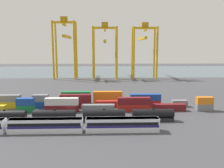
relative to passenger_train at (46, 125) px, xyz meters
The scene contains 34 objects.
ground_plane 59.92m from the passenger_train, 86.42° to the left, with size 420.00×420.00×0.00m, color #424247.
harbour_water 169.69m from the passenger_train, 88.74° to the left, with size 400.00×110.00×0.01m, color #475B6B.
passenger_train is the anchor object (origin of this frame).
freight_tank_row 12.25m from the passenger_train, 46.58° to the left, with size 60.40×2.80×4.26m.
shipping_container_1 24.11m from the passenger_train, 121.31° to the left, with size 6.04×2.44×2.60m, color #197538.
shipping_container_2 24.16m from the passenger_train, 121.31° to the left, with size 6.04×2.44×2.60m, color #1C4299.
shipping_container_3 20.62m from the passenger_train, 87.92° to the left, with size 12.10×2.44×2.60m, color maroon.
shipping_container_4 20.67m from the passenger_train, 87.92° to the left, with size 12.10×2.44×2.60m, color silver.
shipping_container_5 24.92m from the passenger_train, 55.74° to the left, with size 12.10×2.44×2.60m, color slate.
shipping_container_6 34.20m from the passenger_train, 37.02° to the left, with size 12.10×2.44×2.60m, color #AD211C.
shipping_container_7 34.23m from the passenger_train, 37.02° to the left, with size 12.10×2.44×2.60m, color maroon.
shipping_container_8 45.50m from the passenger_train, 26.91° to the left, with size 12.10×2.44×2.60m, color maroon.
shipping_container_9 57.65m from the passenger_train, 20.92° to the left, with size 6.04×2.44×2.60m, color slate.
shipping_container_10 57.67m from the passenger_train, 20.92° to the left, with size 6.04×2.44×2.60m, color orange.
shipping_container_11 34.82m from the passenger_train, 130.15° to the left, with size 12.10×2.44×2.60m, color gold.
shipping_container_12 34.86m from the passenger_train, 130.15° to the left, with size 12.10×2.44×2.60m, color slate.
shipping_container_13 28.00m from the passenger_train, 108.06° to the left, with size 6.04×2.44×2.60m, color #1C4299.
shipping_container_14 28.04m from the passenger_train, 108.06° to the left, with size 6.04×2.44×2.60m, color slate.
shipping_container_15 27.10m from the passenger_train, 79.17° to the left, with size 12.10×2.44×2.60m, color maroon.
shipping_container_16 27.15m from the passenger_train, 79.17° to the left, with size 12.10×2.44×2.60m, color maroon.
shipping_container_17 32.62m from the passenger_train, 54.68° to the left, with size 12.10×2.44×2.60m, color #AD211C.
shipping_container_18 42.11m from the passenger_train, 39.20° to the left, with size 12.10×2.44×2.60m, color #AD211C.
shipping_container_19 42.14m from the passenger_train, 39.20° to the left, with size 12.10×2.44×2.60m, color #1C4299.
shipping_container_20 53.49m from the passenger_train, 29.84° to the left, with size 6.04×2.44×2.60m, color slate.
shipping_container_22 39.45m from the passenger_train, 124.17° to the left, with size 12.10×2.44×2.60m, color #1C4299.
shipping_container_23 33.82m from the passenger_train, 105.17° to the left, with size 12.10×2.44×2.60m, color silver.
shipping_container_24 32.95m from the passenger_train, 82.21° to the left, with size 12.10×2.44×2.60m, color #146066.
shipping_container_25 32.98m from the passenger_train, 82.21° to the left, with size 12.10×2.44×2.60m, color #197538.
shipping_container_26 37.17m from the passenger_train, 61.43° to the left, with size 12.10×2.44×2.60m, color orange.
shipping_container_27 37.20m from the passenger_train, 61.43° to the left, with size 12.10×2.44×2.60m, color orange.
shipping_container_28 45.07m from the passenger_train, 46.40° to the left, with size 12.10×2.44×2.60m, color silver.
gantry_crane_west 118.90m from the passenger_train, 96.47° to the left, with size 17.14×36.07×45.67m.
gantry_crane_central 119.33m from the passenger_train, 81.74° to the left, with size 18.84×38.10×41.78m.
gantry_crane_east 126.96m from the passenger_train, 68.00° to the left, with size 18.85×36.03×41.77m.
Camera 1 is at (12.79, -81.57, 23.49)m, focal length 36.78 mm.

